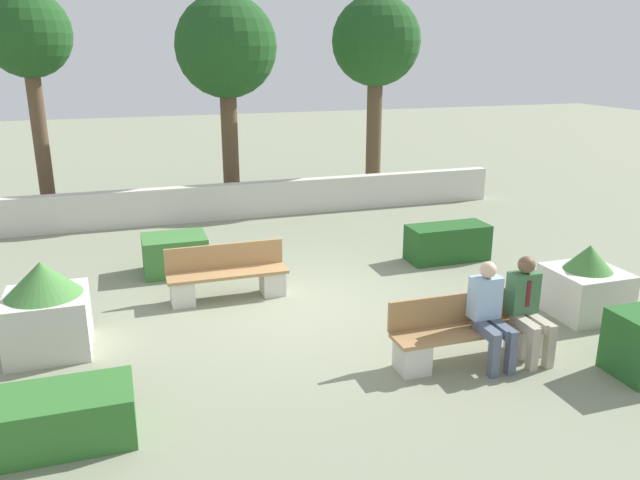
# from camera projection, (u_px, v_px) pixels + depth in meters

# --- Properties ---
(ground_plane) EXTENTS (60.00, 60.00, 0.00)m
(ground_plane) POSITION_uv_depth(u_px,v_px,m) (301.00, 307.00, 9.67)
(ground_plane) COLOR gray
(perimeter_wall) EXTENTS (13.32, 0.30, 0.82)m
(perimeter_wall) POSITION_uv_depth(u_px,v_px,m) (234.00, 201.00, 14.65)
(perimeter_wall) COLOR beige
(perimeter_wall) RESTS_ON ground_plane
(bench_front) EXTENTS (2.09, 0.49, 0.85)m
(bench_front) POSITION_uv_depth(u_px,v_px,m) (469.00, 336.00, 7.95)
(bench_front) COLOR #A37A4C
(bench_front) RESTS_ON ground_plane
(bench_left_side) EXTENTS (1.90, 0.48, 0.85)m
(bench_left_side) POSITION_uv_depth(u_px,v_px,m) (228.00, 278.00, 9.94)
(bench_left_side) COLOR #A37A4C
(bench_left_side) RESTS_ON ground_plane
(person_seated_man) EXTENTS (0.38, 0.63, 1.34)m
(person_seated_man) POSITION_uv_depth(u_px,v_px,m) (528.00, 303.00, 7.91)
(person_seated_man) COLOR #B2A893
(person_seated_man) RESTS_ON ground_plane
(person_seated_woman) EXTENTS (0.38, 0.63, 1.32)m
(person_seated_woman) POSITION_uv_depth(u_px,v_px,m) (490.00, 310.00, 7.75)
(person_seated_woman) COLOR #515B70
(person_seated_woman) RESTS_ON ground_plane
(hedge_block_near_left) EXTENTS (1.90, 0.77, 0.55)m
(hedge_block_near_left) POSITION_uv_depth(u_px,v_px,m) (36.00, 422.00, 6.21)
(hedge_block_near_left) COLOR #33702D
(hedge_block_near_left) RESTS_ON ground_plane
(hedge_block_near_right) EXTENTS (1.11, 0.85, 0.67)m
(hedge_block_near_right) POSITION_uv_depth(u_px,v_px,m) (175.00, 254.00, 11.11)
(hedge_block_near_right) COLOR #3D7A38
(hedge_block_near_right) RESTS_ON ground_plane
(hedge_block_mid_right) EXTENTS (1.53, 0.65, 0.67)m
(hedge_block_mid_right) POSITION_uv_depth(u_px,v_px,m) (447.00, 242.00, 11.76)
(hedge_block_mid_right) COLOR #235623
(hedge_block_mid_right) RESTS_ON ground_plane
(planter_corner_left) EXTENTS (1.03, 1.03, 1.24)m
(planter_corner_left) POSITION_uv_depth(u_px,v_px,m) (46.00, 308.00, 8.11)
(planter_corner_left) COLOR beige
(planter_corner_left) RESTS_ON ground_plane
(planter_corner_right) EXTENTS (1.01, 1.01, 1.08)m
(planter_corner_right) POSITION_uv_depth(u_px,v_px,m) (586.00, 285.00, 9.30)
(planter_corner_right) COLOR beige
(planter_corner_right) RESTS_ON ground_plane
(tree_leftmost) EXTENTS (1.93, 1.93, 5.13)m
(tree_leftmost) POSITION_uv_depth(u_px,v_px,m) (28.00, 40.00, 13.76)
(tree_leftmost) COLOR brown
(tree_leftmost) RESTS_ON ground_plane
(tree_center_left) EXTENTS (2.50, 2.50, 5.14)m
(tree_center_left) POSITION_uv_depth(u_px,v_px,m) (226.00, 50.00, 15.28)
(tree_center_left) COLOR brown
(tree_center_left) RESTS_ON ground_plane
(tree_center_right) EXTENTS (2.32, 2.32, 5.20)m
(tree_center_right) POSITION_uv_depth(u_px,v_px,m) (376.00, 45.00, 16.28)
(tree_center_right) COLOR brown
(tree_center_right) RESTS_ON ground_plane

